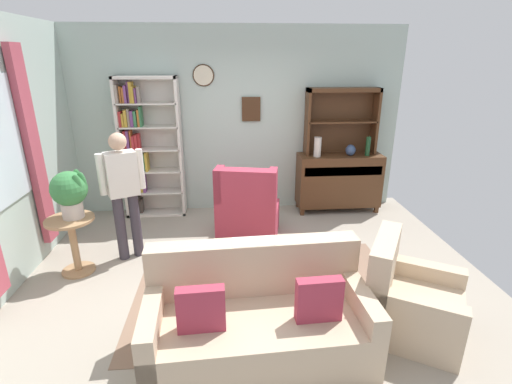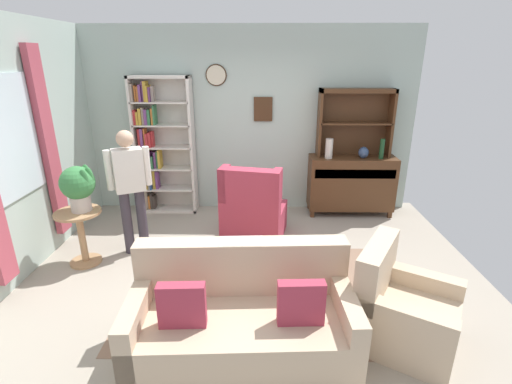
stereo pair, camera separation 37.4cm
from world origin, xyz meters
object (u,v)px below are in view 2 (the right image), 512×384
(sideboard, at_px, (351,182))
(person_reading, at_px, (130,184))
(bottle_wine, at_px, (382,149))
(wingback_chair, at_px, (253,213))
(vase_tall, at_px, (329,148))
(plant_stand, at_px, (81,232))
(sideboard_hutch, at_px, (355,113))
(vase_round, at_px, (363,153))
(bookshelf, at_px, (159,146))
(armchair_floral, at_px, (402,312))
(couch_floral, at_px, (242,320))
(potted_plant_large, at_px, (79,185))

(sideboard, bearing_deg, person_reading, -156.81)
(bottle_wine, bearing_deg, wingback_chair, -156.26)
(vase_tall, xyz_separation_m, plant_stand, (-3.13, -1.50, -0.65))
(sideboard, xyz_separation_m, vase_tall, (-0.39, -0.08, 0.56))
(sideboard, bearing_deg, bottle_wine, -12.89)
(person_reading, bearing_deg, sideboard_hutch, 24.93)
(plant_stand, bearing_deg, bottle_wine, 20.92)
(person_reading, bearing_deg, vase_round, 21.25)
(plant_stand, bearing_deg, bookshelf, 71.63)
(sideboard_hutch, bearing_deg, vase_tall, -154.11)
(bookshelf, bearing_deg, armchair_floral, -46.38)
(vase_round, xyz_separation_m, person_reading, (-3.11, -1.21, -0.10))
(couch_floral, xyz_separation_m, potted_plant_large, (-1.92, 1.44, 0.67))
(sideboard_hutch, relative_size, bottle_wine, 3.72)
(sideboard, relative_size, vase_round, 7.65)
(armchair_floral, height_order, wingback_chair, wingback_chair)
(bookshelf, bearing_deg, vase_tall, -3.61)
(sideboard_hutch, xyz_separation_m, wingback_chair, (-1.50, -1.03, -1.18))
(sideboard_hutch, xyz_separation_m, couch_floral, (-1.55, -3.11, -1.25))
(wingback_chair, bearing_deg, person_reading, -166.47)
(couch_floral, bearing_deg, wingback_chair, 88.72)
(wingback_chair, bearing_deg, bookshelf, 145.64)
(sideboard_hutch, bearing_deg, person_reading, -155.07)
(armchair_floral, height_order, person_reading, person_reading)
(sideboard, distance_m, potted_plant_large, 3.83)
(vase_tall, distance_m, armchair_floral, 2.88)
(vase_tall, relative_size, plant_stand, 0.44)
(vase_tall, bearing_deg, person_reading, -155.21)
(vase_tall, bearing_deg, armchair_floral, -85.61)
(bottle_wine, bearing_deg, plant_stand, -159.08)
(wingback_chair, distance_m, potted_plant_large, 2.16)
(sideboard_hutch, distance_m, couch_floral, 3.69)
(bottle_wine, distance_m, potted_plant_large, 4.13)
(armchair_floral, distance_m, person_reading, 3.27)
(vase_round, relative_size, couch_floral, 0.09)
(person_reading, bearing_deg, bookshelf, 89.35)
(sideboard_hutch, relative_size, vase_tall, 3.70)
(vase_tall, height_order, couch_floral, vase_tall)
(bookshelf, height_order, vase_tall, bookshelf)
(vase_round, bearing_deg, wingback_chair, -152.35)
(bottle_wine, distance_m, armchair_floral, 2.92)
(vase_round, relative_size, wingback_chair, 0.16)
(sideboard, xyz_separation_m, wingback_chair, (-1.50, -0.92, -0.13))
(vase_round, distance_m, plant_stand, 4.00)
(bookshelf, height_order, couch_floral, bookshelf)
(bookshelf, xyz_separation_m, sideboard_hutch, (2.97, 0.03, 0.50))
(potted_plant_large, bearing_deg, sideboard, 24.12)
(potted_plant_large, height_order, person_reading, person_reading)
(couch_floral, relative_size, person_reading, 1.18)
(vase_tall, relative_size, person_reading, 0.19)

